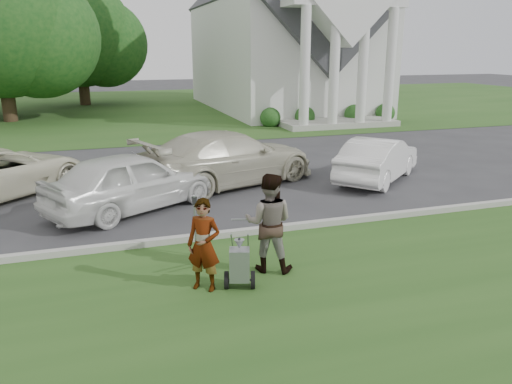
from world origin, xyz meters
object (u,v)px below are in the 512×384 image
striping_cart (240,266)px  parking_meter_near (195,218)px  tree_back (79,38)px  car_c (229,158)px  car_b (132,181)px  person_right (269,223)px  church (284,18)px  car_d (378,159)px  person_left (204,246)px

striping_cart → parking_meter_near: (-0.45, 1.61, 0.37)m
tree_back → car_c: tree_back is taller
car_b → car_c: size_ratio=0.80×
tree_back → car_b: 27.11m
person_right → car_c: bearing=-72.1°
church → car_d: (-4.09, -19.18, -5.26)m
car_d → person_left: bearing=89.2°
parking_meter_near → car_b: size_ratio=0.28×
car_b → car_d: size_ratio=1.10×
tree_back → car_d: bearing=-71.1°
church → tree_back: 14.77m
church → tree_back: (-13.01, 6.87, -1.21)m
person_left → car_d: (6.75, 5.65, -0.13)m
person_left → parking_meter_near: person_left is taller
church → parking_meter_near: size_ratio=19.14×
church → car_b: bearing=-120.3°
striping_cart → car_c: size_ratio=0.20×
striping_cart → person_left: size_ratio=0.70×
church → striping_cart: (-10.26, -24.97, -5.52)m
car_c → person_right: bearing=151.5°
car_b → church: bearing=-59.6°
parking_meter_near → car_b: (-0.95, 3.45, -0.03)m
tree_back → striping_cart: 32.25m
church → car_b: church is taller
car_b → person_left: bearing=160.1°
tree_back → parking_meter_near: size_ratio=7.64×
car_c → car_b: bearing=99.1°
tree_back → person_left: 32.02m
car_c → car_d: bearing=-122.4°
striping_cart → parking_meter_near: 1.71m
striping_cart → car_b: car_b is taller
tree_back → car_d: tree_back is taller
striping_cart → car_b: size_ratio=0.25×
person_right → car_d: 7.58m
person_left → car_b: 4.99m
parking_meter_near → car_d: car_d is taller
tree_back → car_b: tree_back is taller
person_left → parking_meter_near: size_ratio=1.28×
church → parking_meter_near: 26.21m
church → tree_back: church is taller
car_b → striping_cart: bearing=166.2°
person_left → person_right: size_ratio=0.87×
striping_cart → person_right: bearing=54.0°
striping_cart → church: bearing=84.8°
church → person_right: size_ratio=13.02×
person_right → parking_meter_near: 1.59m
church → parking_meter_near: (-10.70, -23.36, -5.15)m
church → parking_meter_near: bearing=-114.6°
person_right → church: bearing=-85.3°
tree_back → car_d: 27.83m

